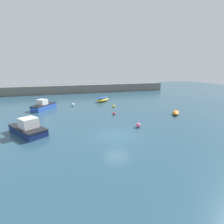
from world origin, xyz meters
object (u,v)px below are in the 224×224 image
motorboat_with_cabin (44,106)px  mooring_buoy_red (114,114)px  mooring_buoy_white (73,105)px  mooring_buoy_yellow (114,106)px  rowboat_with_red_cover (103,99)px  motorboat_grey_hull (28,128)px  dinghy_near_pier (176,113)px  mooring_buoy_pink (138,125)px

motorboat_with_cabin → mooring_buoy_red: 12.49m
mooring_buoy_white → mooring_buoy_yellow: mooring_buoy_white is taller
rowboat_with_red_cover → motorboat_grey_hull: (-12.28, -15.39, 0.16)m
rowboat_with_red_cover → motorboat_with_cabin: bearing=-23.8°
motorboat_grey_hull → mooring_buoy_yellow: 15.87m
rowboat_with_red_cover → mooring_buoy_red: bearing=42.3°
mooring_buoy_white → mooring_buoy_yellow: size_ratio=1.21×
mooring_buoy_white → mooring_buoy_red: bearing=-56.1°
motorboat_with_cabin → dinghy_near_pier: bearing=-79.1°
mooring_buoy_white → mooring_buoy_pink: bearing=-65.8°
rowboat_with_red_cover → motorboat_grey_hull: bearing=9.1°
dinghy_near_pier → mooring_buoy_pink: (-8.06, -3.65, -0.02)m
mooring_buoy_red → mooring_buoy_pink: (1.03, -6.31, 0.09)m
mooring_buoy_pink → motorboat_grey_hull: bearing=172.5°
dinghy_near_pier → mooring_buoy_white: dinghy_near_pier is taller
dinghy_near_pier → mooring_buoy_white: bearing=-89.1°
mooring_buoy_white → mooring_buoy_pink: mooring_buoy_pink is taller
motorboat_with_cabin → mooring_buoy_yellow: (11.91, -2.14, -0.41)m
rowboat_with_red_cover → mooring_buoy_yellow: 6.00m
rowboat_with_red_cover → motorboat_with_cabin: 12.05m
motorboat_grey_hull → mooring_buoy_white: motorboat_grey_hull is taller
mooring_buoy_red → motorboat_grey_hull: bearing=-157.4°
mooring_buoy_yellow → mooring_buoy_white: bearing=154.3°
motorboat_grey_hull → mooring_buoy_yellow: motorboat_grey_hull is taller
motorboat_grey_hull → mooring_buoy_pink: motorboat_grey_hull is taller
motorboat_with_cabin → mooring_buoy_pink: (11.45, -13.18, -0.36)m
dinghy_near_pier → mooring_buoy_red: size_ratio=6.25×
mooring_buoy_white → mooring_buoy_pink: (6.45, -14.37, 0.00)m
dinghy_near_pier → mooring_buoy_pink: 8.84m
rowboat_with_red_cover → mooring_buoy_pink: rowboat_with_red_cover is taller
rowboat_with_red_cover → dinghy_near_pier: size_ratio=1.46×
rowboat_with_red_cover → mooring_buoy_yellow: bearing=52.3°
mooring_buoy_pink → mooring_buoy_red: bearing=99.3°
rowboat_with_red_cover → mooring_buoy_white: bearing=-19.9°
rowboat_with_red_cover → mooring_buoy_pink: (0.03, -17.01, -0.19)m
mooring_buoy_white → mooring_buoy_yellow: (6.91, -3.33, -0.05)m
mooring_buoy_red → mooring_buoy_pink: bearing=-80.7°
motorboat_with_cabin → dinghy_near_pier: motorboat_with_cabin is taller
mooring_buoy_white → mooring_buoy_red: size_ratio=1.45×
dinghy_near_pier → mooring_buoy_yellow: 10.60m
motorboat_grey_hull → dinghy_near_pier: bearing=-117.2°
dinghy_near_pier → mooring_buoy_pink: dinghy_near_pier is taller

